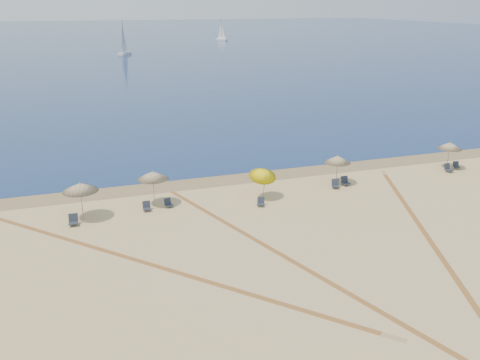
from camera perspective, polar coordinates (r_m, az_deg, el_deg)
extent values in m
plane|color=#0C2151|center=(238.43, -16.14, 15.57)|extent=(500.00, 500.00, 0.00)
plane|color=olive|center=(40.67, -1.76, 0.07)|extent=(500.00, 500.00, 0.00)
cylinder|color=gray|center=(34.62, -17.59, -2.37)|extent=(0.05, 0.05, 2.35)
cone|color=beige|center=(34.26, -17.76, -0.77)|extent=(2.34, 2.34, 0.55)
sphere|color=gray|center=(34.16, -17.81, -0.30)|extent=(0.08, 0.08, 0.08)
cylinder|color=gray|center=(35.77, -9.81, -1.01)|extent=(0.05, 0.05, 2.34)
cone|color=beige|center=(35.43, -9.91, 0.54)|extent=(2.19, 2.19, 0.55)
sphere|color=gray|center=(35.34, -9.94, 1.00)|extent=(0.08, 0.08, 0.08)
cylinder|color=gray|center=(36.18, 2.79, -0.72)|extent=(0.05, 0.78, 2.09)
cone|color=yellow|center=(36.16, 2.63, 0.78)|extent=(1.99, 2.06, 1.18)
sphere|color=gray|center=(36.06, 2.64, 1.23)|extent=(0.08, 0.08, 0.08)
cylinder|color=gray|center=(40.20, 10.97, 1.09)|extent=(0.05, 0.05, 2.15)
cone|color=beige|center=(39.92, 11.05, 2.35)|extent=(2.06, 2.06, 0.55)
sphere|color=gray|center=(39.83, 11.08, 2.76)|extent=(0.08, 0.08, 0.08)
cylinder|color=gray|center=(46.72, 22.64, 2.53)|extent=(0.05, 0.06, 2.17)
cone|color=beige|center=(46.49, 22.79, 3.64)|extent=(2.03, 2.03, 0.56)
sphere|color=gray|center=(46.41, 22.84, 3.99)|extent=(0.08, 0.08, 0.08)
cube|color=#1E232E|center=(34.02, -18.44, -4.65)|extent=(0.62, 0.62, 0.05)
cube|color=#1E232E|center=(34.19, -18.46, -4.06)|extent=(0.60, 0.25, 0.53)
cylinder|color=#A5A5AD|center=(33.88, -18.81, -4.98)|extent=(0.03, 0.03, 0.19)
cylinder|color=#A5A5AD|center=(33.85, -18.02, -4.91)|extent=(0.03, 0.03, 0.19)
cube|color=#1E232E|center=(35.07, -10.56, -3.24)|extent=(0.56, 0.56, 0.05)
cube|color=#1E232E|center=(35.22, -10.61, -2.73)|extent=(0.54, 0.23, 0.47)
cylinder|color=#A5A5AD|center=(34.92, -10.85, -3.51)|extent=(0.02, 0.02, 0.17)
cylinder|color=#A5A5AD|center=(34.94, -10.16, -3.45)|extent=(0.02, 0.02, 0.17)
cube|color=#1E232E|center=(35.46, -8.09, -2.85)|extent=(0.60, 0.60, 0.05)
cube|color=#1E232E|center=(35.59, -8.27, -2.39)|extent=(0.53, 0.30, 0.45)
cylinder|color=#A5A5AD|center=(35.26, -8.33, -3.14)|extent=(0.02, 0.02, 0.16)
cylinder|color=#A5A5AD|center=(35.40, -7.74, -3.01)|extent=(0.02, 0.02, 0.16)
cube|color=#1E232E|center=(35.31, 2.37, -2.76)|extent=(0.66, 0.66, 0.05)
cube|color=#1E232E|center=(35.46, 2.40, -2.28)|extent=(0.53, 0.37, 0.45)
cylinder|color=#A5A5AD|center=(35.20, 2.14, -2.97)|extent=(0.02, 0.02, 0.16)
cylinder|color=#A5A5AD|center=(35.18, 2.79, -3.00)|extent=(0.02, 0.02, 0.16)
cube|color=#1E232E|center=(39.34, 10.81, -0.69)|extent=(0.72, 0.72, 0.05)
cube|color=#1E232E|center=(39.51, 10.80, -0.23)|extent=(0.59, 0.40, 0.49)
cylinder|color=#A5A5AD|center=(39.18, 10.62, -0.90)|extent=(0.02, 0.02, 0.18)
cylinder|color=#A5A5AD|center=(39.23, 11.27, -0.92)|extent=(0.02, 0.02, 0.18)
cube|color=#1E232E|center=(40.10, 11.98, -0.37)|extent=(0.58, 0.58, 0.05)
cube|color=#1E232E|center=(40.25, 11.81, 0.10)|extent=(0.58, 0.21, 0.51)
cylinder|color=#A5A5AD|center=(39.85, 11.83, -0.63)|extent=(0.03, 0.03, 0.19)
cylinder|color=#A5A5AD|center=(40.08, 12.41, -0.55)|extent=(0.03, 0.03, 0.19)
cube|color=#1E232E|center=(45.92, 22.72, 1.06)|extent=(0.64, 0.64, 0.05)
cube|color=#1E232E|center=(46.03, 22.51, 1.47)|extent=(0.60, 0.28, 0.52)
cylinder|color=#A5A5AD|center=(45.63, 22.68, 0.83)|extent=(0.03, 0.03, 0.19)
cylinder|color=#A5A5AD|center=(45.97, 23.07, 0.91)|extent=(0.03, 0.03, 0.19)
cube|color=#1E232E|center=(47.12, 23.44, 1.38)|extent=(0.62, 0.62, 0.04)
cube|color=#1E232E|center=(47.28, 23.37, 1.72)|extent=(0.52, 0.33, 0.44)
cylinder|color=#A5A5AD|center=(46.94, 23.35, 1.22)|extent=(0.02, 0.02, 0.16)
cylinder|color=#A5A5AD|center=(47.10, 23.79, 1.22)|extent=(0.02, 0.02, 0.16)
cube|color=white|center=(144.93, -13.02, 13.85)|extent=(4.38, 6.41, 0.70)
cylinder|color=gray|center=(144.59, -13.16, 15.62)|extent=(0.14, 0.14, 9.28)
cube|color=white|center=(197.50, -2.11, 15.69)|extent=(3.66, 5.52, 0.60)
cylinder|color=gray|center=(197.27, -2.12, 16.81)|extent=(0.12, 0.12, 7.95)
plane|color=tan|center=(28.41, 5.77, -9.06)|extent=(35.49, 35.49, 0.00)
plane|color=tan|center=(29.13, 4.30, -8.25)|extent=(35.49, 35.49, 0.00)
plane|color=tan|center=(31.06, 21.74, -7.83)|extent=(36.20, 36.20, 0.00)
plane|color=tan|center=(31.99, 21.14, -6.94)|extent=(36.20, 36.20, 0.00)
plane|color=tan|center=(28.43, -10.61, -9.30)|extent=(39.57, 39.57, 0.00)
plane|color=tan|center=(29.08, -12.31, -8.73)|extent=(39.57, 39.57, 0.00)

